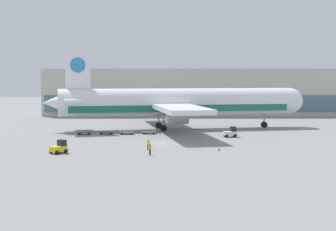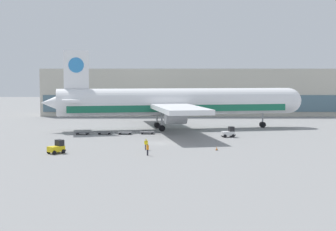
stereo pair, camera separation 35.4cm
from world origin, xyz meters
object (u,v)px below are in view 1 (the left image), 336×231
baggage_dolly_lead (84,133)px  traffic_cone_near (218,148)px  airplane_main (176,103)px  baggage_dolly_third (126,132)px  baggage_dolly_trail (149,132)px  ground_crew_far (148,143)px  baggage_tug_mid (59,148)px  baggage_dolly_second (106,132)px  ground_crew_near (149,148)px  baggage_tug_foreground (230,133)px

baggage_dolly_lead → traffic_cone_near: size_ratio=5.89×
airplane_main → baggage_dolly_third: size_ratio=15.45×
baggage_dolly_trail → ground_crew_far: ground_crew_far is taller
baggage_dolly_third → baggage_tug_mid: bearing=-106.5°
airplane_main → baggage_tug_mid: airplane_main is taller
baggage_dolly_second → ground_crew_far: 22.59m
baggage_dolly_lead → ground_crew_near: ground_crew_near is taller
ground_crew_near → ground_crew_far: bearing=154.5°
airplane_main → baggage_tug_mid: 37.97m
ground_crew_near → baggage_tug_mid: bearing=-128.7°
baggage_dolly_second → ground_crew_near: size_ratio=2.07×
baggage_tug_foreground → baggage_dolly_trail: (-15.79, 4.88, -0.49)m
baggage_dolly_lead → baggage_dolly_trail: size_ratio=1.00×
traffic_cone_near → baggage_tug_foreground: bearing=76.2°
baggage_tug_mid → baggage_dolly_third: 24.90m
airplane_main → baggage_dolly_trail: bearing=-133.2°
airplane_main → baggage_tug_foreground: 17.77m
ground_crew_far → baggage_dolly_third: bearing=-72.3°
baggage_tug_mid → ground_crew_far: bearing=-34.3°
baggage_dolly_trail → baggage_dolly_third: bearing=-169.2°
baggage_tug_mid → ground_crew_near: 13.78m
baggage_dolly_second → ground_crew_far: bearing=-63.5°
baggage_tug_foreground → ground_crew_far: baggage_tug_foreground is taller
airplane_main → baggage_dolly_second: airplane_main is taller
baggage_dolly_lead → ground_crew_far: bearing=-53.7°
airplane_main → ground_crew_near: airplane_main is taller
baggage_dolly_lead → traffic_cone_near: 32.07m
baggage_dolly_lead → baggage_dolly_trail: (12.92, 0.85, 0.00)m
baggage_tug_mid → ground_crew_far: (13.18, 3.28, 0.15)m
baggage_dolly_trail → ground_crew_far: size_ratio=2.13×
baggage_dolly_third → ground_crew_near: size_ratio=2.07×
baggage_tug_foreground → baggage_tug_mid: bearing=-155.9°
baggage_dolly_third → traffic_cone_near: traffic_cone_near is taller
baggage_dolly_second → traffic_cone_near: traffic_cone_near is taller
traffic_cone_near → ground_crew_near: bearing=-155.2°
baggage_dolly_second → baggage_dolly_trail: bearing=4.9°
ground_crew_far → traffic_cone_near: ground_crew_far is taller
ground_crew_near → baggage_tug_foreground: bearing=115.1°
baggage_dolly_trail → traffic_cone_near: 24.35m
baggage_tug_foreground → baggage_dolly_third: (-20.25, 4.21, -0.49)m
baggage_tug_foreground → ground_crew_far: (-15.07, -16.10, 0.15)m
ground_crew_near → baggage_dolly_third: bearing=161.9°
baggage_tug_foreground → ground_crew_near: 25.85m
baggage_dolly_third → ground_crew_near: 26.17m
baggage_tug_mid → ground_crew_near: baggage_tug_mid is taller
baggage_tug_mid → baggage_dolly_lead: (-0.47, 23.41, -0.49)m
baggage_tug_mid → airplane_main: bearing=13.1°
ground_crew_near → traffic_cone_near: 11.68m
baggage_tug_mid → traffic_cone_near: bearing=-41.4°
baggage_dolly_lead → ground_crew_far: 24.33m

